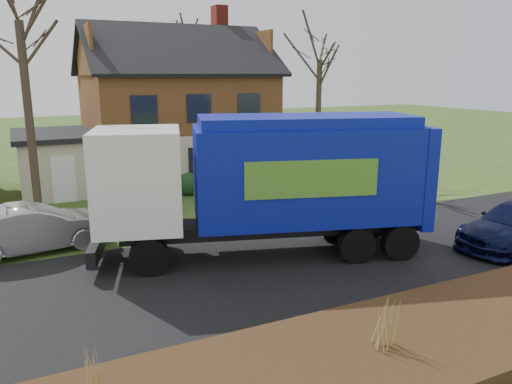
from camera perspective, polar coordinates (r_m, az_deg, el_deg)
name	(u,v)px	position (r m, az deg, el deg)	size (l,w,h in m)	color
ground	(254,270)	(14.78, -0.24, -8.86)	(120.00, 120.00, 0.00)	#2C4517
road	(254,269)	(14.78, -0.24, -8.82)	(80.00, 7.00, 0.02)	black
mulch_verge	(368,355)	(10.67, 12.68, -17.67)	(80.00, 3.50, 0.30)	#311A10
main_house	(167,104)	(27.32, -10.14, 9.92)	(12.95, 8.95, 9.26)	beige
garbage_truck	(271,177)	(15.31, 1.74, 1.77)	(10.53, 5.46, 4.36)	black
silver_sedan	(33,229)	(17.49, -24.09, -3.83)	(1.63, 4.67, 1.54)	#A9ABB0
tree_front_east	(320,39)	(26.52, 7.37, 16.97)	(3.23, 3.23, 8.97)	#403726
tree_back	(186,15)	(37.01, -7.97, 19.41)	(3.61, 3.61, 11.44)	#3E3525
grass_clump_west	(95,374)	(9.07, -17.93, -19.16)	(0.39, 0.32, 1.03)	#AB894B
grass_clump_mid	(388,324)	(10.42, 14.83, -14.40)	(0.37, 0.31, 1.04)	#A48B48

